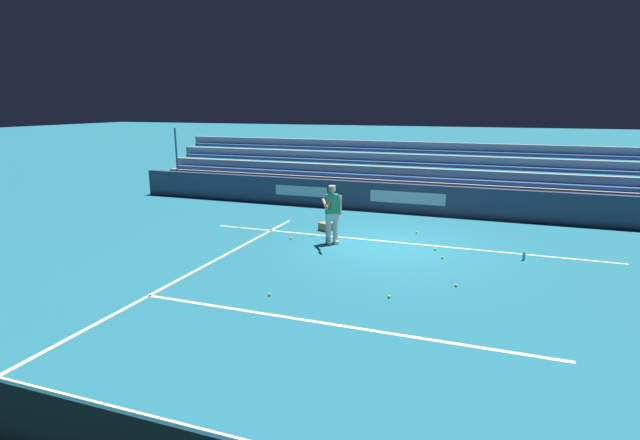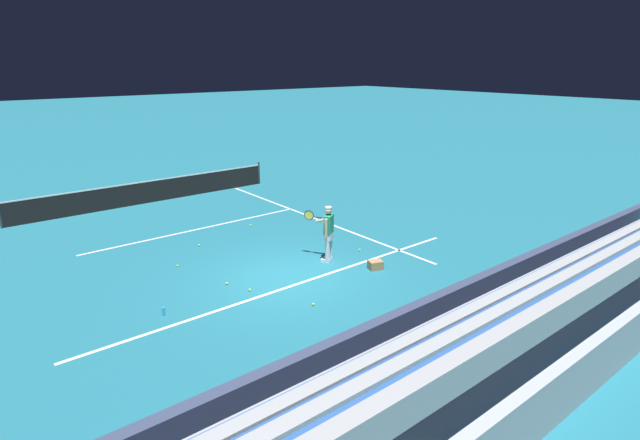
{
  "view_description": "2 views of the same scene",
  "coord_description": "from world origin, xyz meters",
  "views": [
    {
      "loc": [
        -2.78,
        13.63,
        3.99
      ],
      "look_at": [
        1.56,
        1.81,
        1.06
      ],
      "focal_mm": 28.0,
      "sensor_mm": 36.0,
      "label": 1
    },
    {
      "loc": [
        -7.26,
        -10.56,
        5.81
      ],
      "look_at": [
        1.65,
        0.51,
        1.26
      ],
      "focal_mm": 28.0,
      "sensor_mm": 36.0,
      "label": 2
    }
  ],
  "objects": [
    {
      "name": "court_service_line_white",
      "position": [
        0.0,
        5.5,
        0.0
      ],
      "size": [
        8.22,
        0.1,
        0.01
      ],
      "primitive_type": "cube",
      "color": "white",
      "rests_on": "ground"
    },
    {
      "name": "tennis_ball_near_player",
      "position": [
        -1.47,
        0.68,
        0.03
      ],
      "size": [
        0.07,
        0.07,
        0.07
      ],
      "primitive_type": "sphere",
      "color": "#CCE533",
      "rests_on": "ground"
    },
    {
      "name": "tennis_ball_far_right",
      "position": [
        1.68,
        4.62,
        0.03
      ],
      "size": [
        0.07,
        0.07,
        0.07
      ],
      "primitive_type": "sphere",
      "color": "#CCE533",
      "rests_on": "ground"
    },
    {
      "name": "bleacher_stand",
      "position": [
        0.0,
        -6.52,
        0.73
      ],
      "size": [
        22.97,
        2.4,
        2.95
      ],
      "color": "#9EA3A8",
      "rests_on": "ground"
    },
    {
      "name": "water_bottle",
      "position": [
        -3.49,
        0.07,
        0.11
      ],
      "size": [
        0.07,
        0.07,
        0.22
      ],
      "primitive_type": "cylinder",
      "color": "#33B2E5",
      "rests_on": "ground"
    },
    {
      "name": "back_wall_sponsor_board",
      "position": [
        0.01,
        -4.69,
        0.55
      ],
      "size": [
        24.18,
        0.25,
        1.1
      ],
      "color": "#384260",
      "rests_on": "ground"
    },
    {
      "name": "tennis_ball_toward_net",
      "position": [
        -0.74,
        3.86,
        0.03
      ],
      "size": [
        0.07,
        0.07,
        0.07
      ],
      "primitive_type": "sphere",
      "color": "#CCE533",
      "rests_on": "ground"
    },
    {
      "name": "tennis_net",
      "position": [
        0.0,
        10.08,
        0.49
      ],
      "size": [
        11.09,
        0.09,
        1.07
      ],
      "color": "#33383D",
      "rests_on": "ground"
    },
    {
      "name": "court_baseline_white",
      "position": [
        0.0,
        -0.5,
        0.0
      ],
      "size": [
        12.0,
        0.1,
        0.01
      ],
      "primitive_type": "cube",
      "color": "white",
      "rests_on": "ground"
    },
    {
      "name": "ground_plane",
      "position": [
        0.0,
        0.0,
        0.0
      ],
      "size": [
        160.0,
        160.0,
        0.0
      ],
      "primitive_type": "plane",
      "color": "#1E6B7F"
    },
    {
      "name": "tennis_ball_stray_back",
      "position": [
        3.09,
        0.25,
        0.03
      ],
      "size": [
        0.07,
        0.07,
        0.07
      ],
      "primitive_type": "sphere",
      "color": "#CCE533",
      "rests_on": "ground"
    },
    {
      "name": "court_sideline_white",
      "position": [
        4.11,
        4.0,
        0.0
      ],
      "size": [
        0.1,
        12.0,
        0.01
      ],
      "primitive_type": "cube",
      "color": "white",
      "rests_on": "ground"
    },
    {
      "name": "ball_box_cardboard",
      "position": [
        2.44,
        -1.1,
        0.13
      ],
      "size": [
        0.48,
        0.42,
        0.26
      ],
      "primitive_type": "cube",
      "rotation": [
        0.0,
        0.0,
        -0.34
      ],
      "color": "#A87F51",
      "rests_on": "ground"
    },
    {
      "name": "tennis_ball_far_left",
      "position": [
        -1.19,
        -0.06,
        0.03
      ],
      "size": [
        0.07,
        0.07,
        0.07
      ],
      "primitive_type": "sphere",
      "color": "#CCE533",
      "rests_on": "ground"
    },
    {
      "name": "tennis_player",
      "position": [
        1.76,
        0.27,
        0.89
      ],
      "size": [
        0.56,
        1.06,
        1.71
      ],
      "color": "silver",
      "rests_on": "ground"
    },
    {
      "name": "tennis_ball_on_baseline",
      "position": [
        -0.39,
        -1.75,
        0.03
      ],
      "size": [
        0.07,
        0.07,
        0.07
      ],
      "primitive_type": "sphere",
      "color": "#CCE533",
      "rests_on": "ground"
    },
    {
      "name": "tennis_ball_midcourt",
      "position": [
        -2.01,
        2.68,
        0.03
      ],
      "size": [
        0.07,
        0.07,
        0.07
      ],
      "primitive_type": "sphere",
      "color": "#CCE533",
      "rests_on": "ground"
    }
  ]
}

